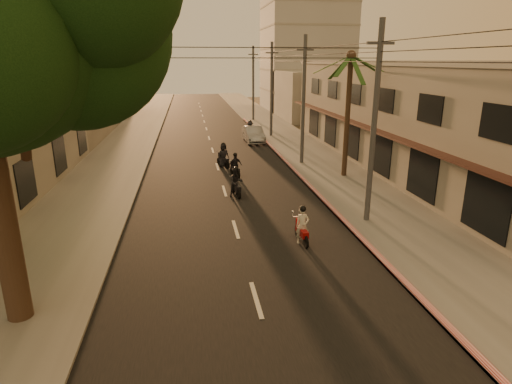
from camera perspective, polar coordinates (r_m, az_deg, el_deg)
ground at (r=12.41m, az=1.54°, el=-18.94°), size 160.00×160.00×0.00m
road at (r=30.79m, az=-5.17°, el=3.36°), size 10.00×140.00×0.02m
sidewalk_right at (r=32.11m, az=8.33°, el=3.92°), size 5.00×140.00×0.12m
sidewalk_left at (r=31.23m, az=-19.04°, el=2.78°), size 5.00×140.00×0.12m
curb_stripe at (r=26.80m, az=6.52°, el=1.43°), size 0.20×60.00×0.20m
shophouse_row at (r=32.24m, az=20.87°, el=9.53°), size 8.80×34.20×7.30m
distant_tower at (r=68.56m, az=6.80°, el=22.63°), size 12.10×12.10×28.00m
palm_tree at (r=27.67m, az=12.52°, el=16.43°), size 5.00×5.00×8.20m
utility_poles at (r=30.93m, az=6.47°, el=15.61°), size 1.20×48.26×9.00m
filler_right at (r=57.26m, az=7.42°, el=12.69°), size 8.00×14.00×6.00m
filler_left_near at (r=45.79m, az=-24.52°, el=9.22°), size 8.00×14.00×4.40m
filler_left_far at (r=63.15m, az=-20.45°, el=12.64°), size 8.00×14.00×7.00m
scooter_red at (r=17.84m, az=6.18°, el=-4.61°), size 0.65×1.69×1.65m
scooter_mid_a at (r=23.81m, az=-2.68°, el=1.23°), size 0.99×1.75×1.73m
scooter_mid_b at (r=28.01m, az=-2.79°, el=3.54°), size 1.08×1.60×1.60m
scooter_far_a at (r=30.53m, az=-4.36°, el=4.83°), size 1.21×1.73×1.80m
scooter_far_b at (r=41.24m, az=-0.80°, el=8.16°), size 1.17×1.94×1.91m
parked_car at (r=39.98m, az=-0.32°, el=7.68°), size 1.74×4.54×1.47m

